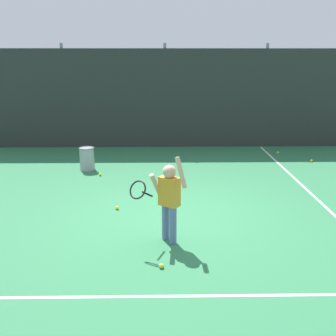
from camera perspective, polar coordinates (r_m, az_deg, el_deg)
The scene contains 14 objects.
ground_plane at distance 7.28m, azimuth 0.02°, elevation -6.64°, with size 20.00×20.00×0.00m, color #2D7247.
court_line_baseline at distance 5.04m, azimuth 0.53°, elevation -17.48°, with size 9.00×0.05×0.00m, color white.
court_line_sideline at distance 8.77m, azimuth 19.64°, elevation -3.65°, with size 0.05×9.00×0.00m, color white.
back_fence_windscreen at distance 12.43m, azimuth -0.43°, elevation 9.63°, with size 12.38×0.08×2.93m, color #282D2B.
fence_post_1 at distance 12.82m, azimuth -14.26°, elevation 9.68°, with size 0.09×0.09×3.08m, color slate.
fence_post_2 at distance 12.49m, azimuth -0.43°, elevation 10.00°, with size 0.09×0.09×3.08m, color slate.
fence_post_3 at distance 12.87m, azimuth 13.34°, elevation 9.76°, with size 0.09×0.09×3.08m, color slate.
tennis_player at distance 6.06m, azimuth -0.02°, elevation -3.98°, with size 0.89×0.51×1.35m.
ball_hopper at distance 10.24m, azimuth -11.26°, elevation 1.33°, with size 0.38×0.38×0.56m.
tennis_ball_0 at distance 5.59m, azimuth -0.94°, elevation -13.53°, with size 0.07×0.07×0.07m, color #CCE033.
tennis_ball_1 at distance 7.59m, azimuth -7.11°, elevation -5.54°, with size 0.07×0.07×0.07m, color #CCE033.
tennis_ball_2 at distance 9.72m, azimuth -9.49°, elevation -0.90°, with size 0.07×0.07×0.07m, color #CCE033.
tennis_ball_3 at distance 12.15m, azimuth 15.11°, elevation 2.09°, with size 0.07×0.07×0.07m, color #CCE033.
tennis_ball_4 at distance 11.48m, azimuth 19.40°, elevation 0.97°, with size 0.07×0.07×0.07m, color #CCE033.
Camera 1 is at (-0.12, -6.74, 2.75)m, focal length 43.59 mm.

